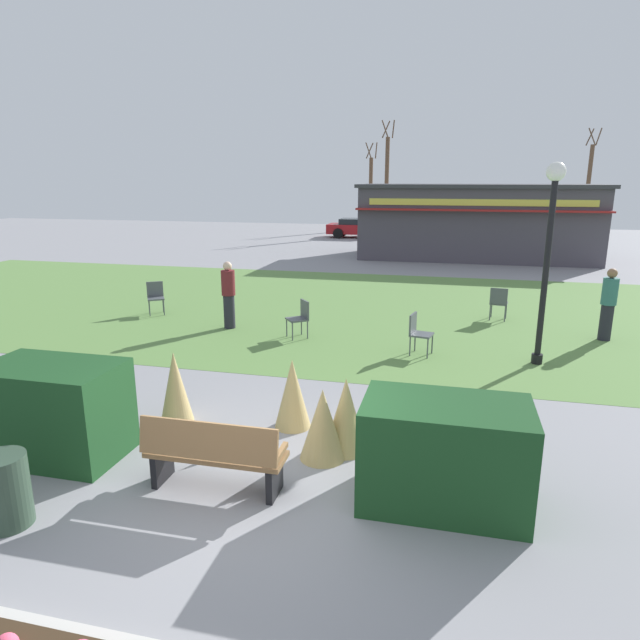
{
  "coord_description": "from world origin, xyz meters",
  "views": [
    {
      "loc": [
        2.03,
        -5.48,
        3.65
      ],
      "look_at": [
        -0.24,
        3.9,
        1.18
      ],
      "focal_mm": 30.85,
      "sensor_mm": 36.0,
      "label": 1
    }
  ],
  "objects_px": {
    "tree_right_bg": "(588,187)",
    "tree_center_bg": "(387,184)",
    "trash_bin": "(4,491)",
    "person_standing": "(229,295)",
    "cafe_chair_east": "(156,295)",
    "parked_car_west_slot": "(360,227)",
    "tree_left_bg": "(371,192)",
    "lamppost_mid": "(549,240)",
    "cafe_chair_north": "(418,331)",
    "person_strolling": "(608,304)",
    "cafe_chair_center": "(300,316)",
    "food_kiosk": "(476,221)",
    "cafe_chair_west": "(499,301)",
    "park_bench": "(214,454)"
  },
  "relations": [
    {
      "from": "lamppost_mid",
      "to": "parked_car_west_slot",
      "type": "relative_size",
      "value": 0.94
    },
    {
      "from": "tree_right_bg",
      "to": "cafe_chair_center",
      "type": "bearing_deg",
      "value": -112.1
    },
    {
      "from": "tree_right_bg",
      "to": "food_kiosk",
      "type": "bearing_deg",
      "value": -117.57
    },
    {
      "from": "trash_bin",
      "to": "cafe_chair_north",
      "type": "relative_size",
      "value": 0.91
    },
    {
      "from": "parked_car_west_slot",
      "to": "cafe_chair_north",
      "type": "bearing_deg",
      "value": -77.58
    },
    {
      "from": "trash_bin",
      "to": "parked_car_west_slot",
      "type": "xyz_separation_m",
      "value": [
        -1.35,
        31.01,
        0.24
      ]
    },
    {
      "from": "tree_right_bg",
      "to": "tree_center_bg",
      "type": "xyz_separation_m",
      "value": [
        -13.47,
        -3.61,
        0.23
      ]
    },
    {
      "from": "cafe_chair_west",
      "to": "cafe_chair_center",
      "type": "bearing_deg",
      "value": -149.1
    },
    {
      "from": "cafe_chair_west",
      "to": "tree_center_bg",
      "type": "bearing_deg",
      "value": 104.04
    },
    {
      "from": "food_kiosk",
      "to": "cafe_chair_north",
      "type": "height_order",
      "value": "food_kiosk"
    },
    {
      "from": "cafe_chair_west",
      "to": "person_standing",
      "type": "height_order",
      "value": "person_standing"
    },
    {
      "from": "food_kiosk",
      "to": "cafe_chair_center",
      "type": "distance_m",
      "value": 15.78
    },
    {
      "from": "person_strolling",
      "to": "person_standing",
      "type": "relative_size",
      "value": 1.0
    },
    {
      "from": "food_kiosk",
      "to": "cafe_chair_center",
      "type": "xyz_separation_m",
      "value": [
        -4.4,
        -15.11,
        -1.2
      ]
    },
    {
      "from": "person_standing",
      "to": "person_strolling",
      "type": "bearing_deg",
      "value": 131.91
    },
    {
      "from": "person_standing",
      "to": "tree_left_bg",
      "type": "height_order",
      "value": "tree_left_bg"
    },
    {
      "from": "parked_car_west_slot",
      "to": "person_strolling",
      "type": "bearing_deg",
      "value": -66.53
    },
    {
      "from": "person_standing",
      "to": "tree_center_bg",
      "type": "height_order",
      "value": "tree_center_bg"
    },
    {
      "from": "lamppost_mid",
      "to": "cafe_chair_north",
      "type": "relative_size",
      "value": 4.46
    },
    {
      "from": "cafe_chair_west",
      "to": "tree_left_bg",
      "type": "height_order",
      "value": "tree_left_bg"
    },
    {
      "from": "tree_left_bg",
      "to": "tree_right_bg",
      "type": "relative_size",
      "value": 0.89
    },
    {
      "from": "tree_right_bg",
      "to": "cafe_chair_north",
      "type": "bearing_deg",
      "value": -107.06
    },
    {
      "from": "parked_car_west_slot",
      "to": "cafe_chair_west",
      "type": "bearing_deg",
      "value": -70.7
    },
    {
      "from": "cafe_chair_center",
      "to": "cafe_chair_north",
      "type": "bearing_deg",
      "value": -13.73
    },
    {
      "from": "trash_bin",
      "to": "tree_right_bg",
      "type": "height_order",
      "value": "tree_right_bg"
    },
    {
      "from": "park_bench",
      "to": "tree_left_bg",
      "type": "distance_m",
      "value": 36.47
    },
    {
      "from": "trash_bin",
      "to": "food_kiosk",
      "type": "distance_m",
      "value": 23.6
    },
    {
      "from": "trash_bin",
      "to": "person_standing",
      "type": "bearing_deg",
      "value": 95.84
    },
    {
      "from": "food_kiosk",
      "to": "parked_car_west_slot",
      "type": "relative_size",
      "value": 2.58
    },
    {
      "from": "trash_bin",
      "to": "person_strolling",
      "type": "distance_m",
      "value": 12.3
    },
    {
      "from": "person_strolling",
      "to": "tree_center_bg",
      "type": "height_order",
      "value": "tree_center_bg"
    },
    {
      "from": "cafe_chair_east",
      "to": "parked_car_west_slot",
      "type": "xyz_separation_m",
      "value": [
        2.08,
        21.87,
        0.12
      ]
    },
    {
      "from": "food_kiosk",
      "to": "lamppost_mid",
      "type": "bearing_deg",
      "value": -87.07
    },
    {
      "from": "park_bench",
      "to": "cafe_chair_north",
      "type": "xyz_separation_m",
      "value": [
        1.99,
        5.98,
        0.05
      ]
    },
    {
      "from": "cafe_chair_west",
      "to": "cafe_chair_center",
      "type": "distance_m",
      "value": 5.44
    },
    {
      "from": "person_strolling",
      "to": "person_standing",
      "type": "xyz_separation_m",
      "value": [
        -8.93,
        -1.06,
        0.0
      ]
    },
    {
      "from": "cafe_chair_north",
      "to": "tree_right_bg",
      "type": "distance_m",
      "value": 32.29
    },
    {
      "from": "person_strolling",
      "to": "park_bench",
      "type": "bearing_deg",
      "value": -65.88
    },
    {
      "from": "cafe_chair_east",
      "to": "tree_center_bg",
      "type": "xyz_separation_m",
      "value": [
        3.31,
        25.13,
        2.83
      ]
    },
    {
      "from": "trash_bin",
      "to": "tree_center_bg",
      "type": "height_order",
      "value": "tree_center_bg"
    },
    {
      "from": "cafe_chair_west",
      "to": "cafe_chair_center",
      "type": "height_order",
      "value": "same"
    },
    {
      "from": "lamppost_mid",
      "to": "person_strolling",
      "type": "distance_m",
      "value": 3.24
    },
    {
      "from": "person_standing",
      "to": "tree_left_bg",
      "type": "relative_size",
      "value": 0.27
    },
    {
      "from": "cafe_chair_west",
      "to": "tree_left_bg",
      "type": "bearing_deg",
      "value": 105.59
    },
    {
      "from": "park_bench",
      "to": "cafe_chair_center",
      "type": "height_order",
      "value": "park_bench"
    },
    {
      "from": "tree_right_bg",
      "to": "tree_center_bg",
      "type": "relative_size",
      "value": 0.94
    },
    {
      "from": "person_strolling",
      "to": "cafe_chair_east",
      "type": "bearing_deg",
      "value": -118.04
    },
    {
      "from": "parked_car_west_slot",
      "to": "cafe_chair_center",
      "type": "bearing_deg",
      "value": -83.9
    },
    {
      "from": "food_kiosk",
      "to": "cafe_chair_east",
      "type": "height_order",
      "value": "food_kiosk"
    },
    {
      "from": "trash_bin",
      "to": "food_kiosk",
      "type": "bearing_deg",
      "value": 76.44
    }
  ]
}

